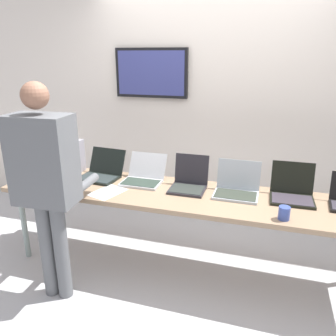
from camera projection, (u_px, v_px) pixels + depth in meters
The scene contains 12 objects.
ground at pixel (182, 269), 3.07m from camera, with size 8.00×8.00×0.04m, color #B4B4B7.
back_wall at pixel (208, 104), 3.66m from camera, with size 8.00×0.11×2.66m.
workbench at pixel (183, 198), 2.84m from camera, with size 3.14×0.70×0.74m.
equipment_box at pixel (57, 157), 3.26m from camera, with size 0.42×0.35×0.32m.
laptop_station_0 at pixel (102, 172), 3.17m from camera, with size 0.40×0.39×0.25m.
laptop_station_1 at pixel (144, 176), 3.06m from camera, with size 0.35×0.37×0.23m.
laptop_station_2 at pixel (189, 182), 2.90m from camera, with size 0.30×0.31×0.28m.
laptop_station_3 at pixel (237, 187), 2.79m from camera, with size 0.36×0.31×0.27m.
laptop_station_4 at pixel (292, 191), 2.70m from camera, with size 0.34×0.33×0.27m.
person at pixel (46, 176), 2.41m from camera, with size 0.45×0.60×1.69m.
coffee_mug at pixel (284, 213), 2.36m from camera, with size 0.08×0.08×0.10m.
paper_sheet at pixel (108, 192), 2.84m from camera, with size 0.29×0.35×0.00m.
Camera 1 is at (0.64, -2.53, 1.85)m, focal length 35.72 mm.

